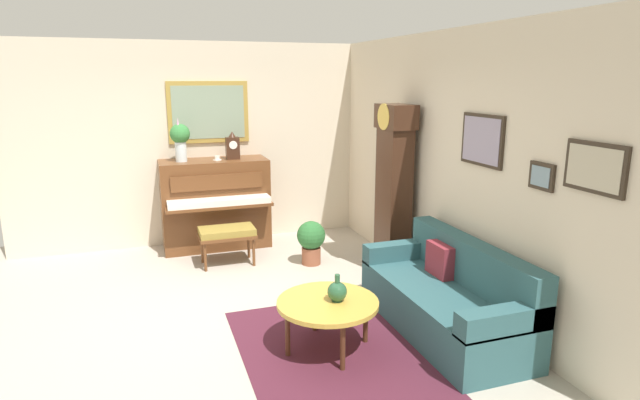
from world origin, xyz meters
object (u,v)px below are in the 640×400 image
object	(u,v)px
green_jug	(337,291)
flower_vase	(180,138)
mantel_clock	(233,147)
coffee_table	(328,304)
potted_plant	(311,240)
teacup	(217,159)
couch	(448,298)
grandfather_clock	(393,194)
piano_bench	(227,234)
piano	(216,204)

from	to	relation	value
green_jug	flower_vase	bearing A→B (deg)	-162.51
mantel_clock	coffee_table	bearing A→B (deg)	4.42
coffee_table	potted_plant	size ratio (longest dim) A/B	1.57
potted_plant	teacup	bearing A→B (deg)	-136.91
coffee_table	teacup	bearing A→B (deg)	-171.56
flower_vase	potted_plant	size ratio (longest dim) A/B	1.04
coffee_table	flower_vase	bearing A→B (deg)	-163.65
flower_vase	couch	bearing A→B (deg)	33.53
green_jug	couch	bearing A→B (deg)	90.24
grandfather_clock	mantel_clock	xyz separation A→B (m)	(-1.64, -1.62, 0.43)
piano_bench	potted_plant	bearing A→B (deg)	71.87
piano_bench	grandfather_clock	world-z (taller)	grandfather_clock
piano	green_jug	xyz separation A→B (m)	(3.19, 0.58, -0.08)
coffee_table	teacup	world-z (taller)	teacup
grandfather_clock	mantel_clock	bearing A→B (deg)	-135.26
flower_vase	potted_plant	bearing A→B (deg)	53.03
mantel_clock	potted_plant	xyz separation A→B (m)	(1.09, 0.77, -1.08)
teacup	potted_plant	size ratio (longest dim) A/B	0.21
piano	potted_plant	xyz separation A→B (m)	(1.10, 1.03, -0.30)
couch	coffee_table	world-z (taller)	couch
piano_bench	couch	bearing A→B (deg)	34.50
couch	potted_plant	world-z (taller)	couch
grandfather_clock	coffee_table	distance (m)	2.13
teacup	green_jug	distance (m)	3.28
piano_bench	couch	xyz separation A→B (m)	(2.42, 1.66, -0.09)
piano_bench	green_jug	distance (m)	2.49
piano	flower_vase	xyz separation A→B (m)	(0.00, -0.42, 0.92)
grandfather_clock	mantel_clock	world-z (taller)	grandfather_clock
couch	mantel_clock	bearing A→B (deg)	-155.87
mantel_clock	potted_plant	bearing A→B (deg)	35.10
piano_bench	mantel_clock	xyz separation A→B (m)	(-0.76, 0.24, 0.99)
couch	flower_vase	xyz separation A→B (m)	(-3.19, -2.11, 1.23)
couch	teacup	bearing A→B (deg)	-152.39
flower_vase	teacup	xyz separation A→B (m)	(0.04, 0.46, -0.29)
piano_bench	couch	distance (m)	2.94
green_jug	grandfather_clock	bearing A→B (deg)	140.01
potted_plant	coffee_table	bearing A→B (deg)	-14.18
couch	potted_plant	xyz separation A→B (m)	(-2.09, -0.66, 0.01)
coffee_table	potted_plant	xyz separation A→B (m)	(-2.07, 0.52, -0.10)
grandfather_clock	mantel_clock	size ratio (longest dim) A/B	5.34
coffee_table	teacup	xyz separation A→B (m)	(-3.13, -0.46, 0.83)
grandfather_clock	potted_plant	world-z (taller)	grandfather_clock
mantel_clock	teacup	distance (m)	0.27
piano_bench	mantel_clock	bearing A→B (deg)	162.71
couch	coffee_table	distance (m)	1.19
piano	mantel_clock	xyz separation A→B (m)	(0.00, 0.26, 0.78)
grandfather_clock	potted_plant	distance (m)	1.20
potted_plant	piano_bench	bearing A→B (deg)	-108.13
grandfather_clock	green_jug	distance (m)	2.07
teacup	grandfather_clock	bearing A→B (deg)	49.01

